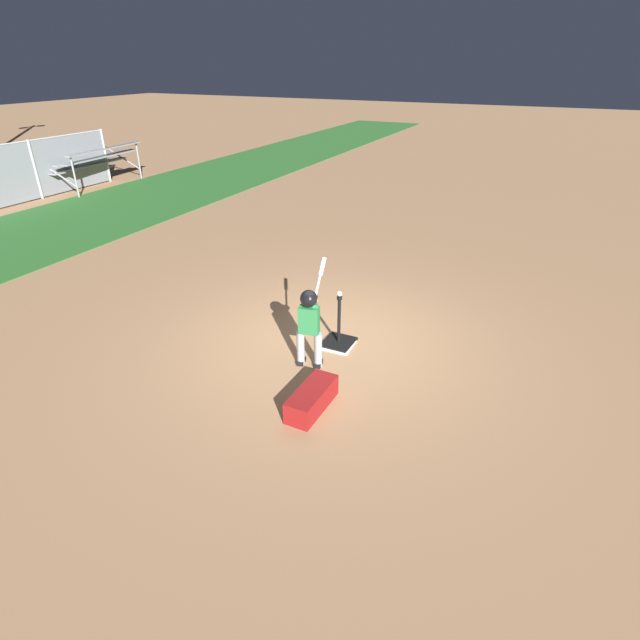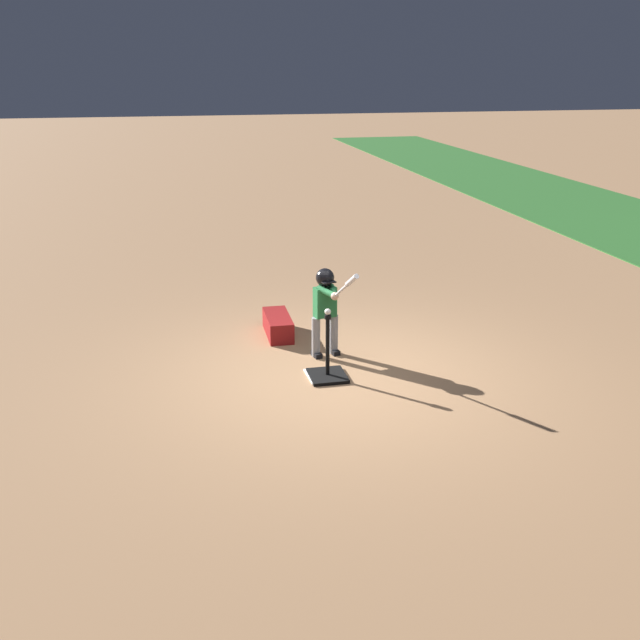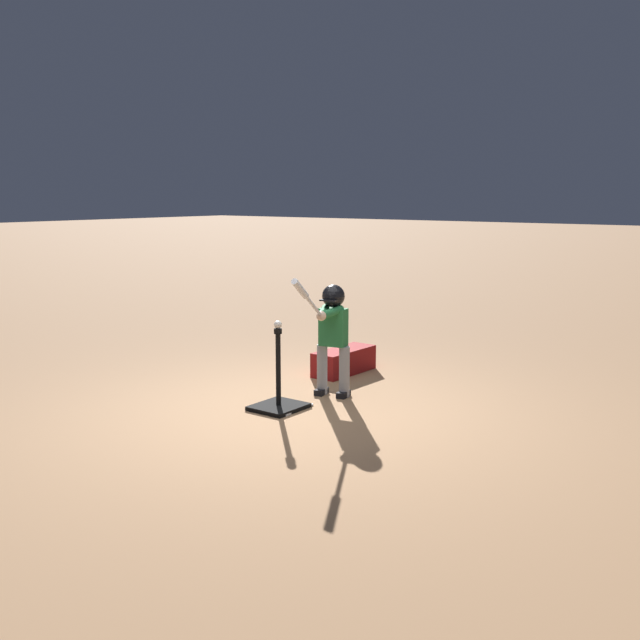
% 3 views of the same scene
% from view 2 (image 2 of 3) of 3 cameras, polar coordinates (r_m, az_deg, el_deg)
% --- Properties ---
extents(ground_plane, '(90.00, 90.00, 0.00)m').
position_cam_2_polar(ground_plane, '(8.91, 1.68, -4.32)').
color(ground_plane, '#99704C').
extents(home_plate, '(0.46, 0.46, 0.02)m').
position_cam_2_polar(home_plate, '(8.93, 0.43, -4.20)').
color(home_plate, white).
rests_on(home_plate, ground_plane).
extents(batting_tee, '(0.48, 0.43, 0.78)m').
position_cam_2_polar(batting_tee, '(8.85, 0.58, -3.80)').
color(batting_tee, black).
rests_on(batting_tee, ground_plane).
extents(batter_child, '(0.98, 0.39, 1.29)m').
position_cam_2_polar(batter_child, '(9.27, 0.48, 1.44)').
color(batter_child, gray).
rests_on(batter_child, ground_plane).
extents(baseball, '(0.07, 0.07, 0.07)m').
position_cam_2_polar(baseball, '(8.59, 0.59, 0.63)').
color(baseball, white).
rests_on(baseball, batting_tee).
extents(equipment_bag, '(0.85, 0.33, 0.28)m').
position_cam_2_polar(equipment_bag, '(10.20, -3.22, -0.40)').
color(equipment_bag, maroon).
rests_on(equipment_bag, ground_plane).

